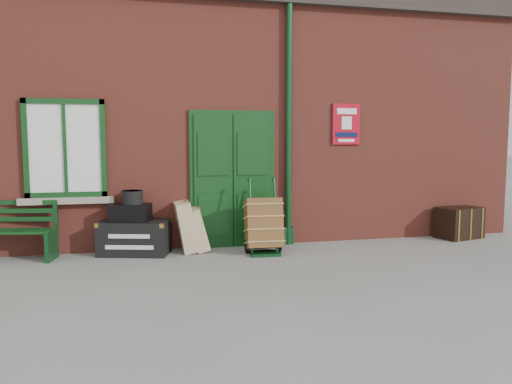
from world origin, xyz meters
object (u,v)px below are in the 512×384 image
object	(u,v)px
bench	(4,229)
houdini_trunk	(135,237)
porter_trolley	(264,225)
dark_trunk	(459,223)

from	to	relation	value
bench	houdini_trunk	bearing A→B (deg)	8.07
porter_trolley	dark_trunk	xyz separation A→B (m)	(3.76, 0.39, -0.17)
houdini_trunk	dark_trunk	xyz separation A→B (m)	(5.74, 0.00, 0.02)
bench	porter_trolley	bearing A→B (deg)	3.45
houdini_trunk	dark_trunk	size ratio (longest dim) A/B	1.35
porter_trolley	houdini_trunk	bearing A→B (deg)	172.88
bench	houdini_trunk	xyz separation A→B (m)	(1.88, -0.07, -0.19)
houdini_trunk	porter_trolley	world-z (taller)	porter_trolley
houdini_trunk	porter_trolley	size ratio (longest dim) A/B	0.91
houdini_trunk	porter_trolley	bearing A→B (deg)	4.43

